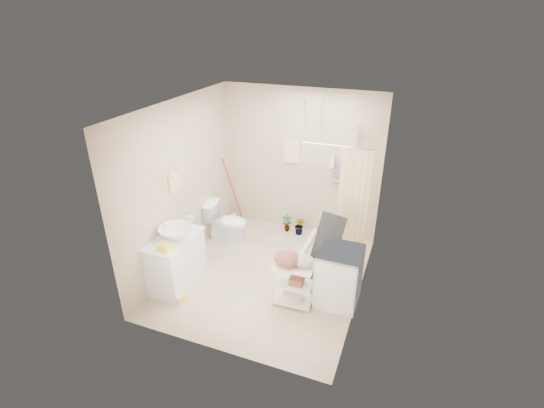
{
  "coord_description": "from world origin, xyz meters",
  "views": [
    {
      "loc": [
        1.86,
        -4.63,
        3.7
      ],
      "look_at": [
        -0.01,
        0.25,
        1.12
      ],
      "focal_mm": 26.0,
      "sensor_mm": 36.0,
      "label": 1
    }
  ],
  "objects": [
    {
      "name": "ironing_board",
      "position": [
        0.87,
        -0.04,
        0.62
      ],
      "size": [
        0.35,
        0.11,
        1.24
      ],
      "primitive_type": null,
      "rotation": [
        0.0,
        0.0,
        -0.03
      ],
      "color": "black",
      "rests_on": "ground"
    },
    {
      "name": "potted_plant_b",
      "position": [
        0.1,
        1.37,
        0.18
      ],
      "size": [
        0.24,
        0.22,
        0.36
      ],
      "primitive_type": "imported",
      "rotation": [
        0.0,
        0.0,
        -0.36
      ],
      "color": "#954E22",
      "rests_on": "ground"
    },
    {
      "name": "wall_right",
      "position": [
        1.4,
        0.0,
        1.3
      ],
      "size": [
        0.04,
        3.2,
        2.6
      ],
      "primitive_type": "cube",
      "color": "#C4B298",
      "rests_on": "ground"
    },
    {
      "name": "ceiling",
      "position": [
        0.0,
        0.0,
        2.6
      ],
      "size": [
        2.8,
        3.2,
        0.04
      ],
      "primitive_type": "cube",
      "color": "silver",
      "rests_on": "ground"
    },
    {
      "name": "wall_front",
      "position": [
        0.0,
        -1.6,
        1.3
      ],
      "size": [
        2.8,
        0.04,
        2.6
      ],
      "primitive_type": "cube",
      "color": "#C4B298",
      "rests_on": "ground"
    },
    {
      "name": "towel_ring",
      "position": [
        -1.38,
        -0.2,
        1.47
      ],
      "size": [
        0.04,
        0.22,
        0.34
      ],
      "primitive_type": null,
      "color": "#E8DE87",
      "rests_on": "wall_left"
    },
    {
      "name": "floor",
      "position": [
        0.0,
        0.0,
        0.0
      ],
      "size": [
        3.2,
        3.2,
        0.0
      ],
      "primitive_type": "plane",
      "color": "#C7B595",
      "rests_on": "ground"
    },
    {
      "name": "toilet",
      "position": [
        -1.04,
        0.72,
        0.37
      ],
      "size": [
        0.75,
        0.47,
        0.73
      ],
      "primitive_type": "imported",
      "rotation": [
        0.0,
        0.0,
        1.66
      ],
      "color": "white",
      "rests_on": "ground"
    },
    {
      "name": "washing_machine",
      "position": [
        1.14,
        -0.18,
        0.41
      ],
      "size": [
        0.57,
        0.59,
        0.83
      ],
      "primitive_type": "cube",
      "rotation": [
        0.0,
        0.0,
        -0.0
      ],
      "color": "white",
      "rests_on": "ground"
    },
    {
      "name": "floor_basket",
      "position": [
        -0.96,
        -1.0,
        0.08
      ],
      "size": [
        0.33,
        0.29,
        0.15
      ],
      "primitive_type": "cube",
      "rotation": [
        0.0,
        0.0,
        -0.28
      ],
      "color": "#F4E24F",
      "rests_on": "ground"
    },
    {
      "name": "hanging_towel",
      "position": [
        -0.15,
        1.58,
        1.5
      ],
      "size": [
        0.28,
        0.03,
        0.42
      ],
      "primitive_type": "cube",
      "color": "beige",
      "rests_on": "wall_back"
    },
    {
      "name": "wall_left",
      "position": [
        -1.4,
        0.0,
        1.3
      ],
      "size": [
        0.04,
        3.2,
        2.6
      ],
      "primitive_type": "cube",
      "color": "#C4B298",
      "rests_on": "ground"
    },
    {
      "name": "tp_holder",
      "position": [
        -1.36,
        0.05,
        0.72
      ],
      "size": [
        0.08,
        0.12,
        0.14
      ],
      "primitive_type": null,
      "color": "silver",
      "rests_on": "wall_left"
    },
    {
      "name": "shampoo_bottle_a",
      "position": [
        0.58,
        1.53,
        1.44
      ],
      "size": [
        0.11,
        0.11,
        0.24
      ],
      "primitive_type": "imported",
      "rotation": [
        0.0,
        0.0,
        -0.17
      ],
      "color": "silver",
      "rests_on": "shower"
    },
    {
      "name": "laundry_rack",
      "position": [
        0.57,
        -0.45,
        0.37
      ],
      "size": [
        0.55,
        0.34,
        0.74
      ],
      "primitive_type": null,
      "rotation": [
        0.0,
        0.0,
        0.04
      ],
      "color": "white",
      "rests_on": "ground"
    },
    {
      "name": "potted_plant_a",
      "position": [
        -0.16,
        1.4,
        0.17
      ],
      "size": [
        0.21,
        0.17,
        0.34
      ],
      "primitive_type": "imported",
      "rotation": [
        0.0,
        0.0,
        0.35
      ],
      "color": "brown",
      "rests_on": "ground"
    },
    {
      "name": "vanity",
      "position": [
        -1.16,
        -0.66,
        0.4
      ],
      "size": [
        0.51,
        0.91,
        0.8
      ],
      "primitive_type": "cube",
      "rotation": [
        0.0,
        0.0,
        -0.0
      ],
      "color": "white",
      "rests_on": "ground"
    },
    {
      "name": "mop",
      "position": [
        -1.27,
        1.43,
        0.65
      ],
      "size": [
        0.16,
        0.16,
        1.3
      ],
      "primitive_type": null,
      "rotation": [
        0.0,
        0.0,
        -0.41
      ],
      "color": "#AE2023",
      "rests_on": "ground"
    },
    {
      "name": "shampoo_bottle_b",
      "position": [
        0.73,
        1.51,
        1.41
      ],
      "size": [
        0.09,
        0.09,
        0.17
      ],
      "primitive_type": "imported",
      "rotation": [
        0.0,
        0.0,
        -0.15
      ],
      "color": "#4365A8",
      "rests_on": "shower"
    },
    {
      "name": "wall_back",
      "position": [
        0.0,
        1.6,
        1.3
      ],
      "size": [
        2.8,
        0.04,
        2.6
      ],
      "primitive_type": "cube",
      "color": "#C4B298",
      "rests_on": "ground"
    },
    {
      "name": "sink",
      "position": [
        -1.12,
        -0.64,
        0.88
      ],
      "size": [
        0.52,
        0.52,
        0.17
      ],
      "primitive_type": "imported",
      "rotation": [
        0.0,
        0.0,
        0.06
      ],
      "color": "white",
      "rests_on": "vanity"
    },
    {
      "name": "shower",
      "position": [
        0.85,
        1.05,
        1.05
      ],
      "size": [
        1.1,
        1.1,
        2.1
      ],
      "primitive_type": null,
      "color": "white",
      "rests_on": "ground"
    },
    {
      "name": "counter_basket",
      "position": [
        -1.08,
        -0.97,
        0.85
      ],
      "size": [
        0.19,
        0.16,
        0.1
      ],
      "primitive_type": "cube",
      "rotation": [
        0.0,
        0.0,
        -0.13
      ],
      "color": "yellow",
      "rests_on": "vanity"
    }
  ]
}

